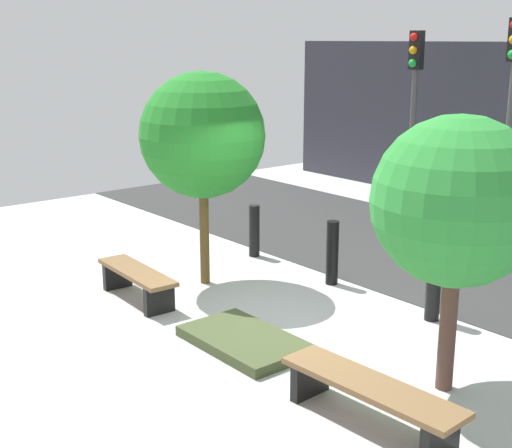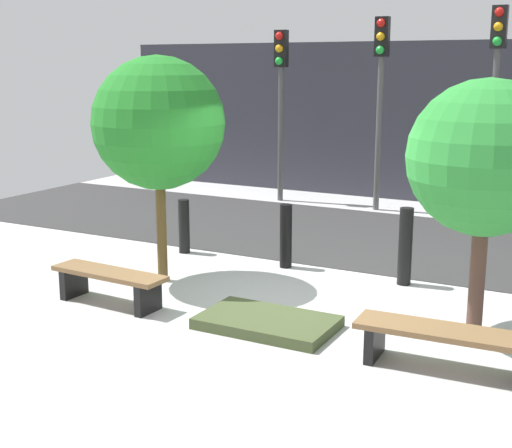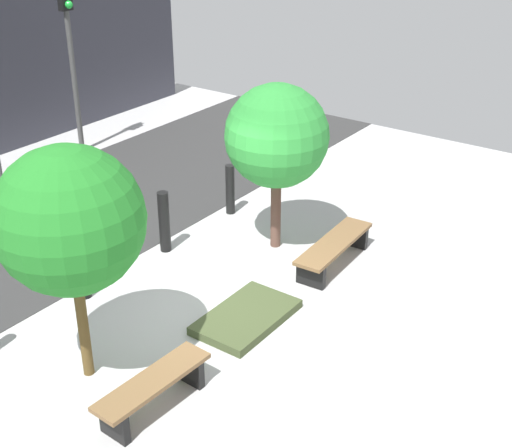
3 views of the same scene
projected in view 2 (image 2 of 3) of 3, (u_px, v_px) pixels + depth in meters
The scene contains 14 objects.
ground_plane at pixel (292, 311), 8.86m from camera, with size 18.00×18.00×0.00m, color #B3B3B3.
road_strip at pixel (392, 240), 12.40m from camera, with size 18.00×4.27×0.01m, color #313131.
building_facade at pixel (452, 123), 15.46m from camera, with size 16.20×0.50×3.49m, color #33333D.
bench_left at pixel (109, 281), 9.03m from camera, with size 1.63×0.50×0.44m.
bench_right at pixel (451, 341), 7.06m from camera, with size 1.93×0.57×0.43m.
planter_bed at pixel (267, 322), 8.27m from camera, with size 1.56×0.94×0.13m, color #404B2B.
tree_behind_left_bench at pixel (158, 124), 9.61m from camera, with size 1.81×1.81×3.12m.
tree_behind_right_bench at pixel (486, 159), 7.69m from camera, with size 1.71×1.71×2.86m.
bollard_far_left at pixel (184, 226), 11.50m from camera, with size 0.18×0.18×0.87m, color black.
bollard_left at pixel (286, 236), 10.66m from camera, with size 0.18×0.18×0.96m, color black.
bollard_center at pixel (405, 246), 9.81m from camera, with size 0.19×0.19×1.08m, color black.
traffic_light_west at pixel (281, 85), 15.46m from camera, with size 0.28×0.27×3.71m.
traffic_light_mid_west at pixel (380, 79), 14.41m from camera, with size 0.28×0.27×3.92m.
traffic_light_mid_east at pixel (496, 76), 13.36m from camera, with size 0.28×0.27×4.06m.
Camera 2 is at (3.56, -7.63, 3.00)m, focal length 50.00 mm.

